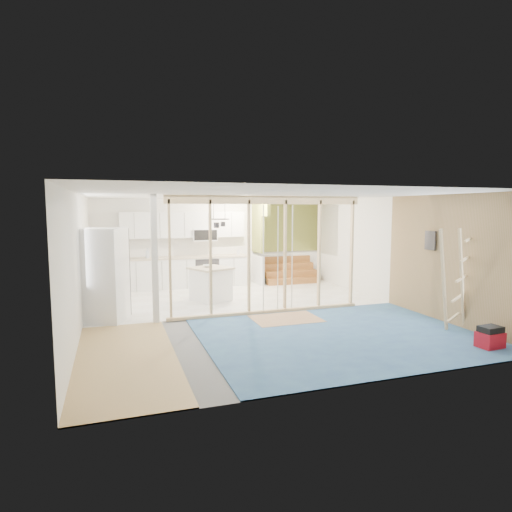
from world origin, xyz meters
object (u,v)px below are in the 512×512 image
object	(u,v)px
island	(211,284)
toolbox	(490,338)
fridge	(103,275)
ladder	(455,280)

from	to	relation	value
island	toolbox	world-z (taller)	island
fridge	ladder	world-z (taller)	ladder
ladder	island	bearing A→B (deg)	111.49
toolbox	ladder	distance (m)	1.30
fridge	toolbox	bearing A→B (deg)	-10.80
fridge	island	distance (m)	2.84
island	ladder	world-z (taller)	ladder
fridge	toolbox	world-z (taller)	fridge
island	toolbox	distance (m)	6.22
fridge	island	bearing A→B (deg)	47.52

